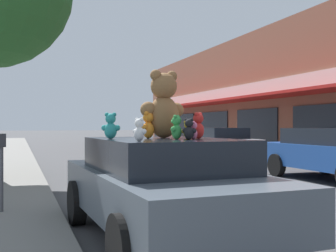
{
  "coord_description": "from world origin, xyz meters",
  "views": [
    {
      "loc": [
        -5.03,
        -5.38,
        1.53
      ],
      "look_at": [
        -2.38,
        2.05,
        1.52
      ],
      "focal_mm": 45.0,
      "sensor_mm": 36.0,
      "label": 1
    }
  ],
  "objects": [
    {
      "name": "parked_car_far_right",
      "position": [
        3.19,
        10.95,
        0.77
      ],
      "size": [
        2.03,
        4.13,
        1.43
      ],
      "color": "#B7B7BC",
      "rests_on": "ground_plane"
    },
    {
      "name": "teddy_bear_green",
      "position": [
        -3.13,
        -0.37,
        1.5
      ],
      "size": [
        0.21,
        0.21,
        0.31
      ],
      "rotation": [
        0.0,
        0.0,
        3.95
      ],
      "color": "green",
      "rests_on": "plush_art_car"
    },
    {
      "name": "teddy_bear_orange",
      "position": [
        -3.34,
        0.17,
        1.53
      ],
      "size": [
        0.26,
        0.25,
        0.37
      ],
      "rotation": [
        0.0,
        0.0,
        3.89
      ],
      "color": "orange",
      "rests_on": "plush_art_car"
    },
    {
      "name": "parked_car_far_center",
      "position": [
        3.19,
        3.97,
        0.8
      ],
      "size": [
        2.01,
        4.7,
        1.45
      ],
      "color": "#1E4793",
      "rests_on": "ground_plane"
    },
    {
      "name": "teddy_bear_white",
      "position": [
        -3.75,
        -0.84,
        1.48
      ],
      "size": [
        0.16,
        0.2,
        0.27
      ],
      "rotation": [
        0.0,
        0.0,
        2.06
      ],
      "color": "white",
      "rests_on": "plush_art_car"
    },
    {
      "name": "parking_meter",
      "position": [
        -5.29,
        1.99,
        0.93
      ],
      "size": [
        0.14,
        0.1,
        1.27
      ],
      "color": "#4C4C51",
      "rests_on": "sidewalk_near"
    },
    {
      "name": "teddy_bear_black",
      "position": [
        -3.01,
        -0.51,
        1.48
      ],
      "size": [
        0.18,
        0.19,
        0.27
      ],
      "rotation": [
        0.0,
        0.0,
        2.27
      ],
      "color": "black",
      "rests_on": "plush_art_car"
    },
    {
      "name": "plush_art_car",
      "position": [
        -3.19,
        -0.05,
        0.74
      ],
      "size": [
        2.2,
        4.27,
        1.35
      ],
      "rotation": [
        0.0,
        0.0,
        0.04
      ],
      "color": "#4C5660",
      "rests_on": "ground_plane"
    },
    {
      "name": "teddy_bear_teal",
      "position": [
        -3.88,
        0.11,
        1.52
      ],
      "size": [
        0.26,
        0.2,
        0.35
      ],
      "rotation": [
        0.0,
        0.0,
        2.72
      ],
      "color": "teal",
      "rests_on": "plush_art_car"
    },
    {
      "name": "teddy_bear_yellow",
      "position": [
        -2.86,
        -0.09,
        1.47
      ],
      "size": [
        0.18,
        0.11,
        0.24
      ],
      "rotation": [
        0.0,
        0.0,
        3.12
      ],
      "color": "yellow",
      "rests_on": "plush_art_car"
    },
    {
      "name": "teddy_bear_pink",
      "position": [
        -2.93,
        -0.45,
        1.46
      ],
      "size": [
        0.13,
        0.17,
        0.23
      ],
      "rotation": [
        0.0,
        0.0,
        4.27
      ],
      "color": "pink",
      "rests_on": "plush_art_car"
    },
    {
      "name": "teddy_bear_red",
      "position": [
        -2.78,
        -0.27,
        1.52
      ],
      "size": [
        0.25,
        0.23,
        0.35
      ],
      "rotation": [
        0.0,
        0.0,
        3.78
      ],
      "color": "red",
      "rests_on": "plush_art_car"
    },
    {
      "name": "teddy_bear_giant",
      "position": [
        -3.09,
        0.25,
        1.81
      ],
      "size": [
        0.73,
        0.49,
        0.96
      ],
      "rotation": [
        0.0,
        0.0,
        3.39
      ],
      "color": "olive",
      "rests_on": "plush_art_car"
    }
  ]
}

